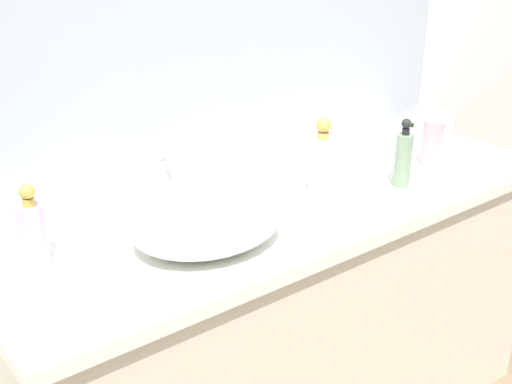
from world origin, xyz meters
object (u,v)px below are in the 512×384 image
Objects in this scene: lotion_bottle at (403,157)px; candle_jar at (352,182)px; soap_dispenser at (322,164)px; perfume_bottle at (33,231)px; spray_can at (432,141)px; sink_basin at (207,223)px; tissue_box at (428,126)px.

lotion_bottle reaches higher than candle_jar.
soap_dispenser is 0.78m from perfume_bottle.
perfume_bottle is 1.23m from spray_can.
tissue_box reaches higher than sink_basin.
soap_dispenser is 0.46m from spray_can.
lotion_bottle is 1.03m from perfume_bottle.
spray_can is (1.23, -0.14, -0.00)m from perfume_bottle.
spray_can is at bearing -6.44° from perfume_bottle.
candle_jar is (-0.34, 0.01, -0.06)m from spray_can.
perfume_bottle is 1.24× the size of tissue_box.
sink_basin is 0.65m from lotion_bottle.
spray_can reaches higher than candle_jar.
soap_dispenser is 1.20× the size of perfume_bottle.
tissue_box is 2.52× the size of candle_jar.
perfume_bottle is 1.39m from tissue_box.
sink_basin is 0.86m from spray_can.
soap_dispenser reaches higher than perfume_bottle.
tissue_box reaches higher than candle_jar.
lotion_bottle reaches higher than perfume_bottle.
perfume_bottle is (-1.02, 0.20, -0.01)m from lotion_bottle.
perfume_bottle is at bearing 168.97° from lotion_bottle.
spray_can is at bearing -138.89° from tissue_box.
soap_dispenser reaches higher than candle_jar.
lotion_bottle is 1.31× the size of tissue_box.
sink_basin is at bearing -177.32° from candle_jar.
sink_basin is at bearing -171.27° from tissue_box.
sink_basin is 0.52m from candle_jar.
tissue_box is (0.62, 0.12, -0.03)m from soap_dispenser.
sink_basin is 2.42× the size of tissue_box.
candle_jar is at bearing 151.49° from lotion_bottle.
lotion_bottle is at bearing -11.03° from perfume_bottle.
soap_dispenser is at bearing -8.65° from perfume_bottle.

